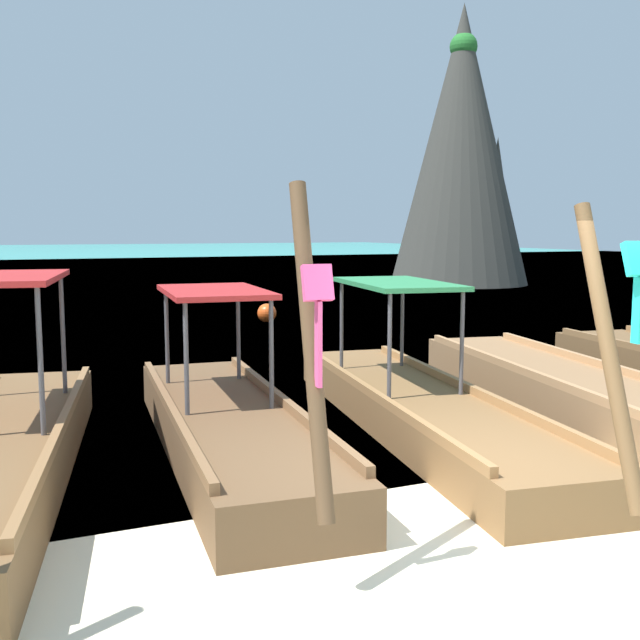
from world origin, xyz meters
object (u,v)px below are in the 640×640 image
object	(u,v)px
longtail_boat_pink_ribbon	(228,425)
karst_rock	(464,150)
longtail_boat_blue_ribbon	(558,388)
mooring_buoy_near	(267,313)
longtail_boat_turquoise_ribbon	(420,406)

from	to	relation	value
longtail_boat_pink_ribbon	karst_rock	distance (m)	27.10
longtail_boat_blue_ribbon	karst_rock	world-z (taller)	karst_rock
mooring_buoy_near	longtail_boat_blue_ribbon	bearing A→B (deg)	-87.20
longtail_boat_turquoise_ribbon	mooring_buoy_near	size ratio (longest dim) A/B	14.67
karst_rock	mooring_buoy_near	size ratio (longest dim) A/B	24.22
longtail_boat_turquoise_ribbon	mooring_buoy_near	xyz separation A→B (m)	(1.74, 10.61, -0.04)
longtail_boat_pink_ribbon	longtail_boat_turquoise_ribbon	bearing A→B (deg)	-0.27
longtail_boat_blue_ribbon	karst_rock	bearing A→B (deg)	59.04
longtail_boat_blue_ribbon	longtail_boat_turquoise_ribbon	bearing A→B (deg)	-176.41
longtail_boat_blue_ribbon	mooring_buoy_near	world-z (taller)	longtail_boat_blue_ribbon
longtail_boat_pink_ribbon	mooring_buoy_near	xyz separation A→B (m)	(4.15, 10.60, -0.06)
karst_rock	longtail_boat_pink_ribbon	bearing A→B (deg)	-129.49
longtail_boat_turquoise_ribbon	longtail_boat_blue_ribbon	distance (m)	2.26
longtail_boat_pink_ribbon	longtail_boat_blue_ribbon	size ratio (longest dim) A/B	0.98
longtail_boat_turquoise_ribbon	mooring_buoy_near	distance (m)	10.75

